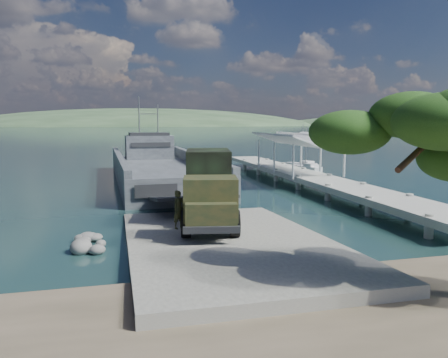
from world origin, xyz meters
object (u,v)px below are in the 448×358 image
landing_craft (160,174)px  military_truck (209,188)px  pier (302,169)px  soldier (179,217)px  sailboat_near (306,168)px  sailboat_far (303,166)px

landing_craft → military_truck: 22.15m
pier → landing_craft: size_ratio=1.25×
landing_craft → pier: bearing=-24.6°
military_truck → soldier: military_truck is taller
soldier → sailboat_near: bearing=19.6°
pier → military_truck: size_ratio=4.66×
sailboat_near → sailboat_far: size_ratio=0.93×
pier → military_truck: (-13.17, -16.22, 1.00)m
sailboat_far → landing_craft: bearing=-177.1°
landing_craft → sailboat_near: landing_craft is taller
pier → sailboat_near: sailboat_near is taller
military_truck → sailboat_far: (19.76, 30.78, -2.27)m
sailboat_far → pier: bearing=-134.5°
soldier → pier: bearing=15.0°
soldier → sailboat_far: bearing=20.9°
military_truck → sailboat_near: (19.08, 28.19, -2.29)m
pier → soldier: 24.20m
landing_craft → sailboat_far: bearing=21.1°
landing_craft → sailboat_near: bearing=15.3°
military_truck → pier: bearing=61.4°
military_truck → sailboat_near: bearing=66.4°
landing_craft → military_truck: bearing=-89.8°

